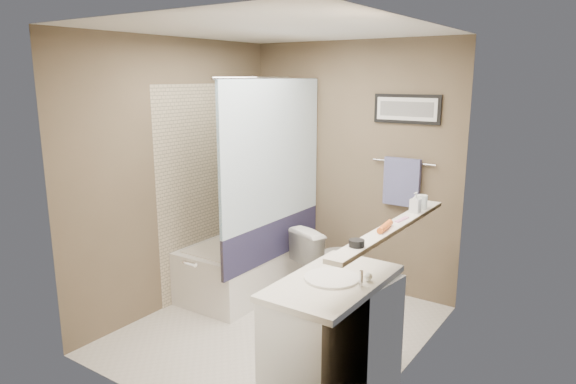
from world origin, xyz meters
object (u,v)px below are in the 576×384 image
Objects in this scene: hair_brush_front at (385,227)px; glass_jar at (422,202)px; bathtub at (251,263)px; soap_bottle at (416,202)px; toilet at (329,261)px; candle_bowl_near at (357,243)px; vanity at (333,345)px.

glass_jar is at bearing 90.00° from hair_brush_front.
hair_brush_front is at bearing -90.00° from glass_jar.
bathtub is 2.02m from glass_jar.
bathtub is at bearing 169.11° from soap_bottle.
toilet is 3.18× the size of hair_brush_front.
glass_jar is 0.68× the size of soap_bottle.
toilet is 7.77× the size of candle_bowl_near.
bathtub is 1.99m from vanity.
glass_jar reaches higher than toilet.
hair_brush_front is 2.20× the size of glass_jar.
hair_brush_front is (1.03, -1.12, 0.79)m from toilet.
candle_bowl_near is 1.05m from glass_jar.
hair_brush_front reaches higher than toilet.
glass_jar is at bearing -7.67° from bathtub.
toilet is at bearing 155.64° from glass_jar.
glass_jar is at bearing 177.44° from toilet.
soap_bottle is (1.03, -0.60, 0.84)m from toilet.
toilet reaches higher than bathtub.
vanity is 0.82m from hair_brush_front.
vanity is at bearing -100.86° from glass_jar.
candle_bowl_near is 0.39m from hair_brush_front.
soap_bottle reaches higher than glass_jar.
soap_bottle is at bearing 90.00° from hair_brush_front.
soap_bottle is at bearing 84.45° from vanity.
hair_brush_front reaches higher than candle_bowl_near.
glass_jar is at bearing 90.00° from soap_bottle.
candle_bowl_near is at bearing -36.10° from bathtub.
glass_jar is at bearing 86.10° from vanity.
bathtub is 0.80m from toilet.
glass_jar is (1.79, -0.21, 0.92)m from bathtub.
vanity is at bearing -120.75° from hair_brush_front.
glass_jar reaches higher than vanity.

